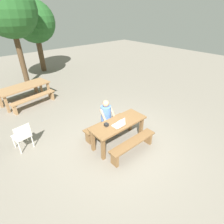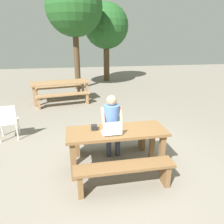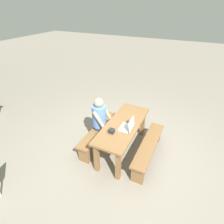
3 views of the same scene
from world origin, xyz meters
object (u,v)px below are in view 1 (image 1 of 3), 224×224
Objects in this scene: laptop at (119,124)px; small_pouch at (106,125)px; plastic_chair at (22,136)px; tree_right at (9,10)px; picnic_table_front at (119,126)px; person_seated at (107,115)px; picnic_table_mid at (24,88)px; tree_left at (35,22)px.

small_pouch is at bearing -43.94° from laptop.
plastic_chair is 6.27m from tree_right.
picnic_table_front is at bearing -13.77° from small_pouch.
laptop is 0.73m from person_seated.
picnic_table_mid is at bearing -109.15° from tree_right.
picnic_table_front is at bearing -86.19° from tree_right.
plastic_chair is 8.23m from tree_left.
tree_left is (3.47, 7.05, 2.43)m from plastic_chair.
laptop is at bearing -98.71° from tree_left.
tree_right is (-0.47, 6.20, 2.81)m from person_seated.
tree_right is at bearing 60.54° from picnic_table_mid.
tree_right is (-0.34, 6.91, 2.72)m from laptop.
tree_left is at bearing -123.66° from plastic_chair.
small_pouch is 0.12× the size of plastic_chair.
tree_left is at bearing 48.18° from tree_right.
tree_right reaches higher than small_pouch.
picnic_table_front is 0.79× the size of picnic_table_mid.
small_pouch is at bearing -90.49° from picnic_table_mid.
laptop is at bearing -87.20° from tree_right.
tree_right reaches higher than picnic_table_mid.
tree_right reaches higher than person_seated.
picnic_table_mid is at bearing 99.82° from small_pouch.
tree_left is (1.61, 8.56, 2.10)m from small_pouch.
plastic_chair is at bearing -109.06° from tree_right.
tree_right is (0.72, 2.08, 2.88)m from picnic_table_mid.
picnic_table_mid is at bearing -116.44° from plastic_chair.
plastic_chair is 0.18× the size of tree_right.
tree_left is at bearing 81.47° from person_seated.
tree_right reaches higher than plastic_chair.
tree_left is at bearing 48.42° from picnic_table_mid.
person_seated reaches higher than picnic_table_front.
laptop is at bearing 133.10° from plastic_chair.
person_seated is 0.30× the size of tree_left.
person_seated reaches higher than plastic_chair.
small_pouch is 0.09× the size of person_seated.
picnic_table_front is 5.37× the size of laptop.
tree_left reaches higher than picnic_table_front.
person_seated is at bearing -102.82° from laptop.
laptop is 0.07× the size of tree_right.
person_seated is (0.14, 0.71, -0.09)m from laptop.
small_pouch is (-0.38, 0.09, 0.17)m from picnic_table_front.
picnic_table_front is 0.42× the size of tree_left.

